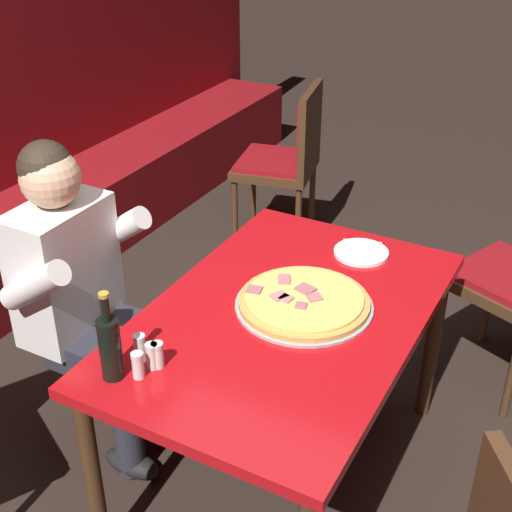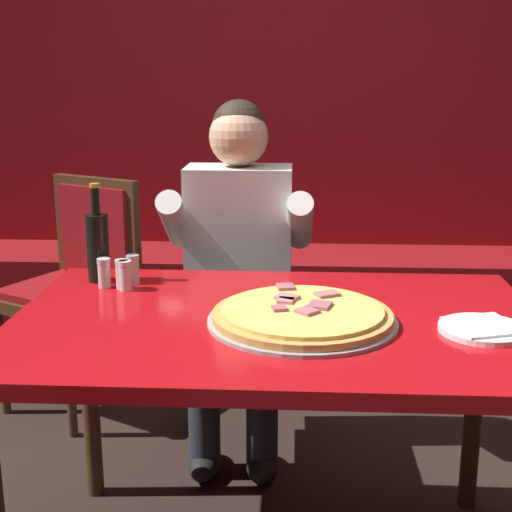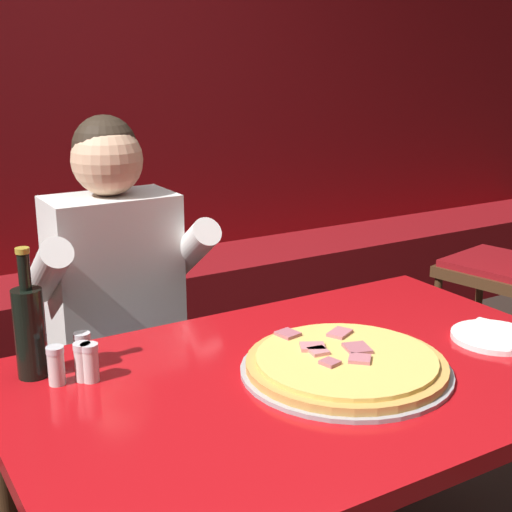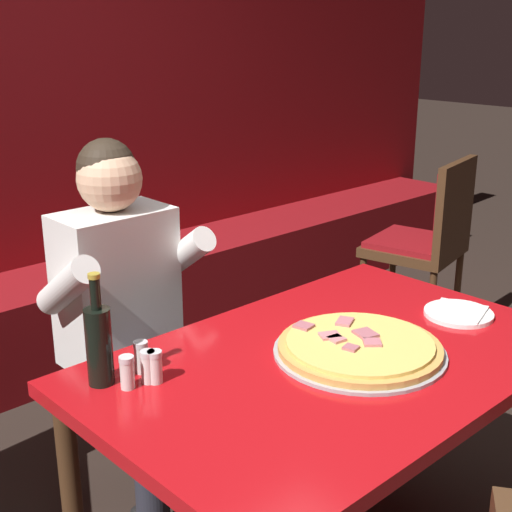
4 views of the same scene
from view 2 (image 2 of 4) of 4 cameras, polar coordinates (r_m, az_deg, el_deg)
booth_wall_panel at (r=3.91m, az=2.62°, el=8.32°), size 6.80×0.16×1.90m
booth_bench at (r=3.74m, az=2.44°, el=-3.23°), size 6.46×0.48×0.46m
main_dining_table at (r=1.84m, az=1.65°, el=-7.33°), size 1.34×0.87×0.76m
pizza at (r=1.77m, az=3.72°, el=-4.80°), size 0.47×0.47×0.05m
plate_white_paper at (r=1.79m, az=17.71°, el=-5.56°), size 0.21×0.21×0.02m
beer_bottle at (r=2.15m, az=-12.54°, el=0.89°), size 0.07×0.07×0.29m
shaker_black_pepper at (r=2.07m, az=-10.65°, el=-1.56°), size 0.04×0.04×0.09m
shaker_oregano at (r=2.12m, az=-9.81°, el=-1.15°), size 0.04×0.04×0.09m
shaker_red_pepper_flakes at (r=2.09m, az=-12.05°, el=-1.45°), size 0.04×0.04×0.09m
shaker_parmesan at (r=2.05m, az=-10.40°, el=-1.66°), size 0.04×0.04×0.09m
diner_seated_blue_shirt at (r=2.54m, az=-1.50°, el=-0.58°), size 0.53×0.53×1.27m
dining_chair_side_aisle at (r=3.03m, az=-14.00°, el=-1.43°), size 0.59×0.59×0.94m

